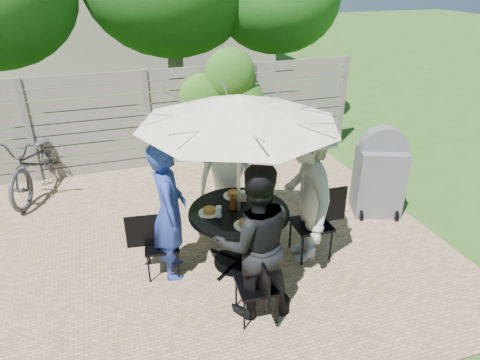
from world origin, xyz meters
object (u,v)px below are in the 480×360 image
object	(u,v)px
umbrella	(239,109)
person_front	(255,243)
chair_left	(162,256)
bicycle	(38,161)
plate_back	(233,194)
person_left	(169,212)
glass_front	(252,215)
person_right	(305,193)
glass_right	(258,199)
chair_right	(311,236)
plate_right	(268,205)
glass_left	(219,212)
bbq_grill	(379,175)
person_back	(227,178)
chair_front	(257,298)
plate_front	(245,224)
syrup_jug	(233,203)
plate_left	(209,211)
coffee_cup	(243,196)
patio_table	(239,227)
chair_back	(226,209)

from	to	relation	value
umbrella	person_front	world-z (taller)	umbrella
chair_left	bicycle	distance (m)	3.28
umbrella	plate_back	bearing A→B (deg)	83.24
person_left	glass_front	xyz separation A→B (m)	(0.90, -0.37, -0.01)
person_right	glass_right	size ratio (longest dim) A/B	13.50
chair_right	plate_right	distance (m)	0.81
glass_left	bbq_grill	distance (m)	2.76
glass_front	chair_right	bearing A→B (deg)	10.11
person_back	glass_right	size ratio (longest dim) A/B	11.77
bbq_grill	person_left	bearing A→B (deg)	-151.08
chair_right	chair_front	bearing A→B (deg)	39.75
plate_front	glass_front	size ratio (longest dim) A/B	1.86
plate_back	syrup_jug	world-z (taller)	syrup_jug
chair_front	plate_front	world-z (taller)	chair_front
person_left	person_front	distance (m)	1.17
plate_back	plate_left	world-z (taller)	same
glass_front	syrup_jug	bearing A→B (deg)	111.28
person_right	bbq_grill	distance (m)	1.75
person_left	coffee_cup	bearing A→B (deg)	-76.69
person_left	bicycle	xyz separation A→B (m)	(-1.72, 2.87, -0.33)
person_front	plate_left	distance (m)	0.91
umbrella	syrup_jug	xyz separation A→B (m)	(-0.05, 0.06, -1.18)
patio_table	plate_back	size ratio (longest dim) A/B	5.16
person_back	plate_right	distance (m)	0.90
syrup_jug	bbq_grill	xyz separation A→B (m)	(2.46, 0.53, -0.24)
person_back	coffee_cup	xyz separation A→B (m)	(0.03, -0.62, 0.03)
chair_front	coffee_cup	world-z (taller)	coffee_cup
plate_left	plate_right	size ratio (longest dim) A/B	1.00
umbrella	glass_left	size ratio (longest dim) A/B	18.12
coffee_cup	glass_left	bearing A→B (deg)	-144.66
plate_right	bbq_grill	bearing A→B (deg)	16.97
coffee_cup	plate_right	bearing A→B (deg)	-46.99
patio_table	coffee_cup	bearing A→B (deg)	58.80
plate_back	bicycle	size ratio (longest dim) A/B	0.13
plate_back	glass_front	distance (m)	0.63
umbrella	bicycle	distance (m)	4.20
chair_back	plate_back	world-z (taller)	plate_back
person_right	person_back	bearing A→B (deg)	-135.00
chair_right	person_front	bearing A→B (deg)	35.45
person_left	person_front	bearing A→B (deg)	-135.00
chair_left	person_front	size ratio (longest dim) A/B	0.48
patio_table	chair_right	distance (m)	1.00
chair_left	coffee_cup	world-z (taller)	coffee_cup
person_right	glass_front	xyz separation A→B (m)	(-0.75, -0.17, -0.08)
person_left	plate_left	size ratio (longest dim) A/B	6.68
chair_left	plate_left	bearing A→B (deg)	0.47
chair_back	plate_front	distance (m)	1.44
bbq_grill	glass_left	bearing A→B (deg)	-145.84
bbq_grill	chair_right	bearing A→B (deg)	-133.96
plate_right	bicycle	bearing A→B (deg)	133.91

